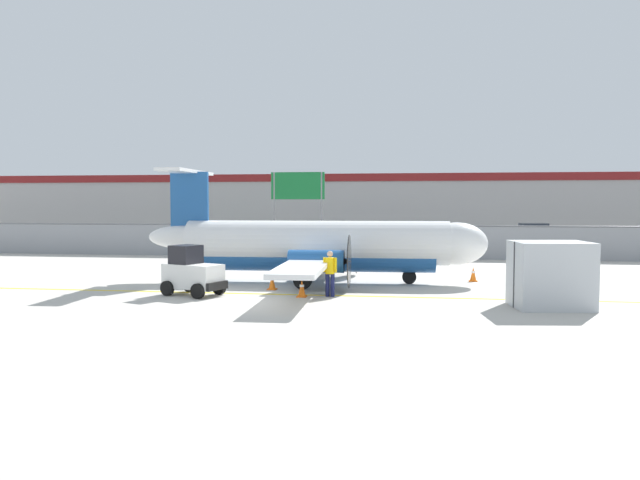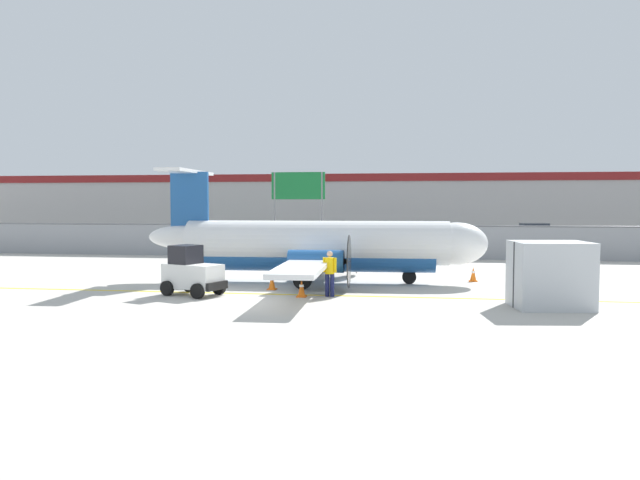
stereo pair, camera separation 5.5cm
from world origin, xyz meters
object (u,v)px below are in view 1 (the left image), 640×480
object	(u,v)px
baggage_tug	(192,273)
parked_car_0	(201,230)
parked_car_3	(341,234)
parked_car_6	(532,232)
commuter_airplane	(323,246)
highway_sign	(298,193)
parked_car_2	(303,234)
parked_car_4	(405,239)
traffic_cone_near_right	(302,289)
parked_car_1	(219,235)
ground_crew_worker	(330,271)
parked_car_5	(489,238)
traffic_cone_far_right	(184,272)
traffic_cone_near_left	(272,282)
traffic_cone_far_left	(473,274)
cargo_container	(551,275)

from	to	relation	value
baggage_tug	parked_car_0	size ratio (longest dim) A/B	0.60
parked_car_3	parked_car_6	distance (m)	16.78
commuter_airplane	highway_sign	xyz separation A→B (m)	(-3.71, 14.05, 2.54)
parked_car_2	parked_car_4	xyz separation A→B (m)	(8.42, -5.83, 0.00)
traffic_cone_near_right	parked_car_1	xyz separation A→B (m)	(-11.19, 25.05, 0.58)
parked_car_2	parked_car_4	bearing A→B (deg)	140.04
ground_crew_worker	parked_car_0	size ratio (longest dim) A/B	0.39
commuter_airplane	parked_car_5	distance (m)	22.54
parked_car_1	parked_car_5	xyz separation A→B (m)	(20.77, -0.34, 0.00)
parked_car_0	parked_car_1	bearing A→B (deg)	-66.46
parked_car_4	highway_sign	world-z (taller)	highway_sign
traffic_cone_near_right	highway_sign	size ratio (longest dim) A/B	0.12
traffic_cone_far_right	parked_car_3	size ratio (longest dim) A/B	0.15
traffic_cone_near_right	parked_car_0	world-z (taller)	parked_car_0
parked_car_0	parked_car_3	xyz separation A→B (m)	(13.86, -4.77, 0.00)
traffic_cone_near_right	parked_car_5	bearing A→B (deg)	68.80
baggage_tug	traffic_cone_far_right	xyz separation A→B (m)	(-2.14, 4.70, -0.54)
parked_car_0	parked_car_2	distance (m)	12.19
commuter_airplane	parked_car_2	xyz separation A→B (m)	(-5.12, 23.71, -0.71)
parked_car_5	highway_sign	distance (m)	14.97
traffic_cone_near_left	parked_car_6	world-z (taller)	parked_car_6
ground_crew_worker	parked_car_3	size ratio (longest dim) A/B	0.40
traffic_cone_near_left	parked_car_4	bearing A→B (deg)	76.27
traffic_cone_near_left	parked_car_3	bearing A→B (deg)	90.70
parked_car_5	parked_car_0	bearing A→B (deg)	161.70
traffic_cone_far_left	parked_car_1	distance (m)	26.43
traffic_cone_near_left	parked_car_1	distance (m)	25.25
parked_car_6	parked_car_0	bearing A→B (deg)	-6.92
parked_car_2	traffic_cone_near_left	bearing A→B (deg)	92.23
ground_crew_worker	highway_sign	xyz separation A→B (m)	(-4.56, 18.02, 3.19)
commuter_airplane	parked_car_4	size ratio (longest dim) A/B	3.72
traffic_cone_far_right	highway_sign	xyz separation A→B (m)	(2.77, 13.72, 3.83)
baggage_tug	highway_sign	xyz separation A→B (m)	(0.63, 18.42, 3.28)
commuter_airplane	ground_crew_worker	size ratio (longest dim) A/B	9.44
baggage_tug	parked_car_4	xyz separation A→B (m)	(7.64, 22.26, 0.04)
commuter_airplane	baggage_tug	xyz separation A→B (m)	(-4.34, -4.38, -0.75)
baggage_tug	ground_crew_worker	xyz separation A→B (m)	(5.19, 0.40, 0.10)
baggage_tug	traffic_cone_near_left	xyz separation A→B (m)	(2.66, 1.87, -0.54)
ground_crew_worker	traffic_cone_near_right	size ratio (longest dim) A/B	2.66
parked_car_4	parked_car_5	world-z (taller)	same
parked_car_2	parked_car_3	size ratio (longest dim) A/B	1.01
cargo_container	parked_car_6	distance (m)	35.09
parked_car_5	highway_sign	bearing A→B (deg)	-152.72
commuter_airplane	parked_car_6	bearing A→B (deg)	62.33
cargo_container	traffic_cone_far_right	world-z (taller)	cargo_container
traffic_cone_far_left	parked_car_1	bearing A→B (deg)	132.62
ground_crew_worker	traffic_cone_far_right	world-z (taller)	ground_crew_worker
cargo_container	traffic_cone_far_left	bearing A→B (deg)	98.44
ground_crew_worker	cargo_container	bearing A→B (deg)	-86.42
traffic_cone_near_right	highway_sign	bearing A→B (deg)	100.99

